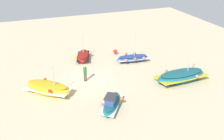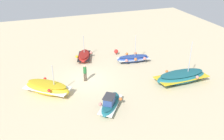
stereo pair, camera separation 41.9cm
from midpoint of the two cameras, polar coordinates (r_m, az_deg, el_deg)
name	(u,v)px [view 2 (the right image)]	position (r m, az deg, el deg)	size (l,w,h in m)	color
ground_plane	(86,80)	(24.89, -5.27, -2.27)	(49.67, 49.67, 0.00)	beige
fishing_boat_0	(84,56)	(29.34, -5.87, 3.15)	(3.47, 2.24, 2.73)	maroon
fishing_boat_1	(181,77)	(25.23, 15.70, -1.45)	(2.49, 5.26, 4.03)	#1E6670
fishing_boat_2	(133,58)	(28.66, 5.20, 2.60)	(2.11, 3.81, 3.15)	#2D4C9E
fishing_boat_3	(47,88)	(23.02, -13.77, -3.89)	(3.90, 4.29, 2.90)	gold
fishing_boat_4	(110,104)	(20.50, 0.23, -7.52)	(3.43, 2.91, 1.38)	#1E6670
person_walking	(85,72)	(24.32, -5.58, -0.42)	(0.32, 0.32, 1.69)	brown
mooring_buoy_0	(116,51)	(30.35, 1.33, 4.18)	(0.49, 0.49, 0.67)	#3F3F42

